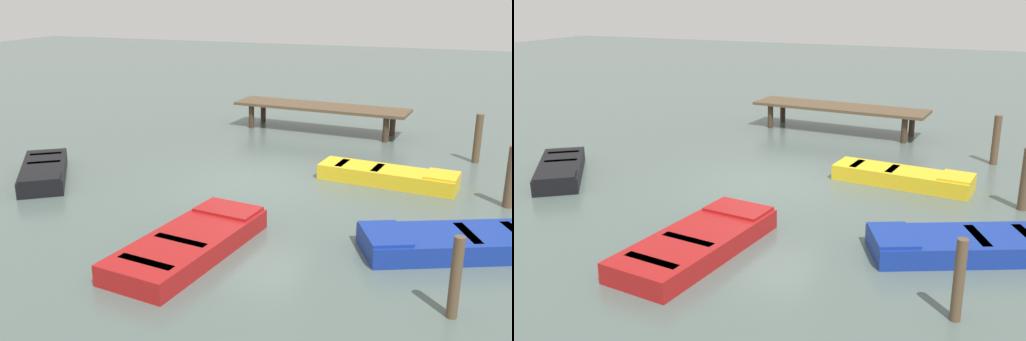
% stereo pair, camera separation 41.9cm
% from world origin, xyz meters
% --- Properties ---
extents(ground_plane, '(80.00, 80.00, 0.00)m').
position_xyz_m(ground_plane, '(0.00, 0.00, 0.00)').
color(ground_plane, '#4C5B56').
extents(dock_segment, '(6.33, 1.91, 0.95)m').
position_xyz_m(dock_segment, '(-0.01, 6.35, 0.84)').
color(dock_segment, brown).
rests_on(dock_segment, ground_plane).
extents(rowboat_yellow, '(3.67, 1.36, 0.46)m').
position_xyz_m(rowboat_yellow, '(3.26, 1.26, 0.22)').
color(rowboat_yellow, gold).
rests_on(rowboat_yellow, ground_plane).
extents(rowboat_black, '(2.84, 3.25, 0.46)m').
position_xyz_m(rowboat_black, '(-5.47, -1.77, 0.22)').
color(rowboat_black, black).
rests_on(rowboat_black, ground_plane).
extents(rowboat_red, '(1.88, 3.90, 0.46)m').
position_xyz_m(rowboat_red, '(0.38, -4.45, 0.22)').
color(rowboat_red, maroon).
rests_on(rowboat_red, ground_plane).
extents(rowboat_blue, '(3.76, 2.71, 0.46)m').
position_xyz_m(rowboat_blue, '(5.10, -2.55, 0.22)').
color(rowboat_blue, navy).
rests_on(rowboat_blue, ground_plane).
extents(mooring_piling_near_right, '(0.24, 0.24, 1.48)m').
position_xyz_m(mooring_piling_near_right, '(6.17, 0.54, 0.74)').
color(mooring_piling_near_right, brown).
rests_on(mooring_piling_near_right, ground_plane).
extents(mooring_piling_near_left, '(0.22, 0.22, 1.46)m').
position_xyz_m(mooring_piling_near_left, '(5.35, 4.20, 0.73)').
color(mooring_piling_near_left, brown).
rests_on(mooring_piling_near_left, ground_plane).
extents(mooring_piling_mid_right, '(0.17, 0.17, 1.37)m').
position_xyz_m(mooring_piling_mid_right, '(5.26, -5.02, 0.68)').
color(mooring_piling_mid_right, brown).
rests_on(mooring_piling_mid_right, ground_plane).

